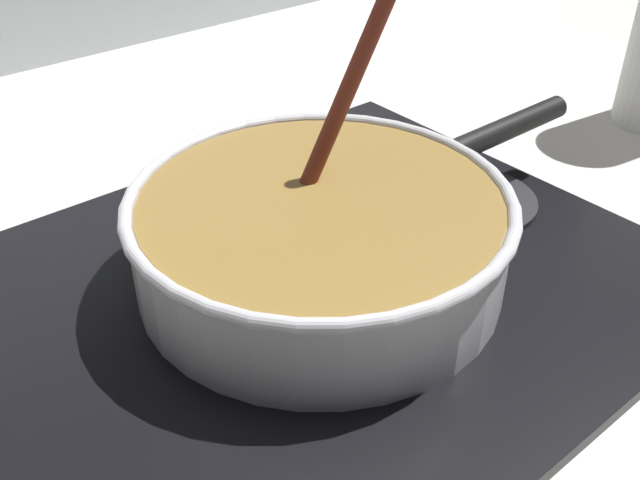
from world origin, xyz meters
TOP-DOWN VIEW (x-y plane):
  - ground at (0.00, 0.00)m, footprint 2.40×1.60m
  - hob_plate at (0.02, 0.13)m, footprint 0.56×0.48m
  - burner_ring at (0.02, 0.13)m, footprint 0.18×0.18m
  - spare_burner at (0.21, 0.13)m, footprint 0.13×0.13m
  - cooking_pan at (0.02, 0.13)m, footprint 0.47×0.31m

SIDE VIEW (x-z plane):
  - ground at x=0.00m, z-range -0.04..0.00m
  - hob_plate at x=0.02m, z-range 0.00..0.01m
  - spare_burner at x=0.21m, z-range 0.01..0.02m
  - burner_ring at x=0.02m, z-range 0.01..0.02m
  - cooking_pan at x=0.02m, z-range -0.09..0.20m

